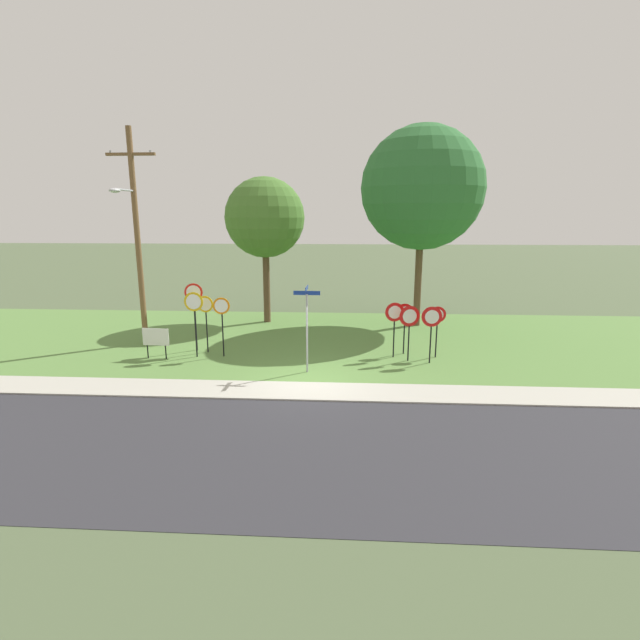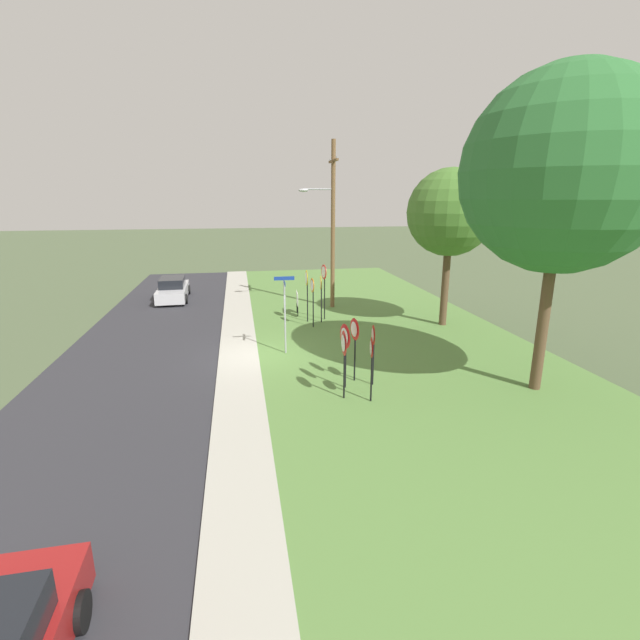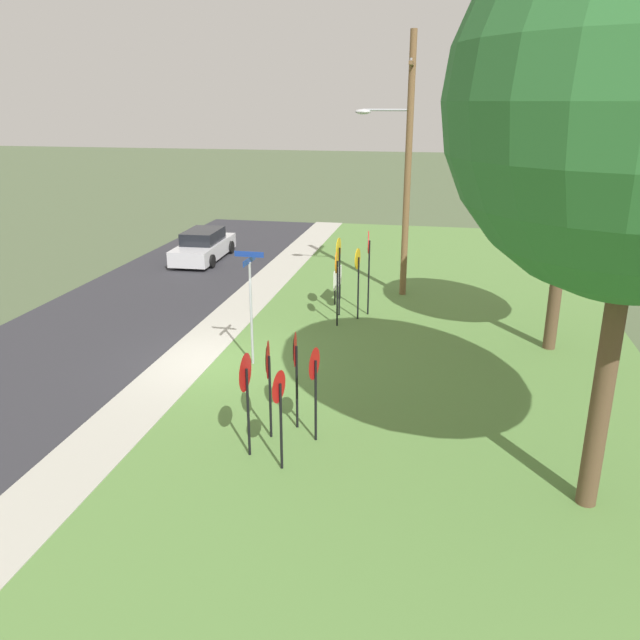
% 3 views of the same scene
% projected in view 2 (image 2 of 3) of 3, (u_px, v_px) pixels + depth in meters
% --- Properties ---
extents(ground_plane, '(160.00, 160.00, 0.00)m').
position_uv_depth(ground_plane, '(259.00, 356.00, 18.47)').
color(ground_plane, '#4C5B3D').
extents(road_asphalt, '(44.00, 6.40, 0.01)m').
position_uv_depth(road_asphalt, '(135.00, 364.00, 17.64)').
color(road_asphalt, '#2D2D33').
rests_on(road_asphalt, ground_plane).
extents(sidewalk_strip, '(44.00, 1.60, 0.06)m').
position_uv_depth(sidewalk_strip, '(239.00, 357.00, 18.32)').
color(sidewalk_strip, '#ADAA9E').
rests_on(sidewalk_strip, ground_plane).
extents(grass_median, '(44.00, 12.00, 0.04)m').
position_uv_depth(grass_median, '(399.00, 348.00, 19.49)').
color(grass_median, '#567F3D').
rests_on(grass_median, ground_plane).
extents(stop_sign_near_left, '(0.68, 0.11, 2.46)m').
position_uv_depth(stop_sign_near_left, '(313.00, 292.00, 22.04)').
color(stop_sign_near_left, black).
rests_on(stop_sign_near_left, grass_median).
extents(stop_sign_near_right, '(0.69, 0.12, 2.42)m').
position_uv_depth(stop_sign_near_right, '(321.00, 289.00, 22.93)').
color(stop_sign_near_right, black).
rests_on(stop_sign_near_right, grass_median).
extents(stop_sign_far_left, '(0.75, 0.13, 2.90)m').
position_uv_depth(stop_sign_far_left, '(324.00, 280.00, 23.41)').
color(stop_sign_far_left, black).
rests_on(stop_sign_far_left, grass_median).
extents(stop_sign_far_center, '(0.78, 0.10, 2.69)m').
position_uv_depth(stop_sign_far_center, '(307.00, 284.00, 23.00)').
color(stop_sign_far_center, black).
rests_on(stop_sign_far_center, grass_median).
extents(yield_sign_near_left, '(0.81, 0.18, 2.23)m').
position_uv_depth(yield_sign_near_left, '(345.00, 341.00, 14.94)').
color(yield_sign_near_left, black).
rests_on(yield_sign_near_left, grass_median).
extents(yield_sign_near_right, '(0.69, 0.13, 2.14)m').
position_uv_depth(yield_sign_near_right, '(373.00, 341.00, 15.19)').
color(yield_sign_near_right, black).
rests_on(yield_sign_near_right, grass_median).
extents(yield_sign_far_left, '(0.65, 0.13, 2.11)m').
position_uv_depth(yield_sign_far_left, '(371.00, 355.00, 13.94)').
color(yield_sign_far_left, black).
rests_on(yield_sign_far_left, grass_median).
extents(yield_sign_far_right, '(0.77, 0.15, 2.27)m').
position_uv_depth(yield_sign_far_right, '(354.00, 335.00, 15.52)').
color(yield_sign_far_right, black).
rests_on(yield_sign_far_right, grass_median).
extents(yield_sign_center, '(0.79, 0.10, 2.26)m').
position_uv_depth(yield_sign_center, '(344.00, 349.00, 14.12)').
color(yield_sign_center, black).
rests_on(yield_sign_center, grass_median).
extents(street_name_post, '(0.96, 0.82, 3.21)m').
position_uv_depth(street_name_post, '(285.00, 309.00, 18.30)').
color(street_name_post, '#9EA0A8').
rests_on(street_name_post, grass_median).
extents(utility_pole, '(2.10, 2.06, 9.27)m').
position_uv_depth(utility_pole, '(331.00, 221.00, 25.35)').
color(utility_pole, brown).
rests_on(utility_pole, grass_median).
extents(notice_board, '(1.10, 0.11, 1.25)m').
position_uv_depth(notice_board, '(297.00, 300.00, 24.71)').
color(notice_board, black).
rests_on(notice_board, grass_median).
extents(oak_tree_left, '(4.15, 4.15, 7.62)m').
position_uv_depth(oak_tree_left, '(450.00, 213.00, 21.52)').
color(oak_tree_left, brown).
rests_on(oak_tree_left, grass_median).
extents(oak_tree_right, '(6.08, 6.08, 10.02)m').
position_uv_depth(oak_tree_right, '(563.00, 172.00, 13.50)').
color(oak_tree_right, brown).
rests_on(oak_tree_right, grass_median).
extents(parked_hatchback_near, '(4.72, 2.03, 1.39)m').
position_uv_depth(parked_hatchback_near, '(173.00, 289.00, 28.59)').
color(parked_hatchback_near, silver).
rests_on(parked_hatchback_near, road_asphalt).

